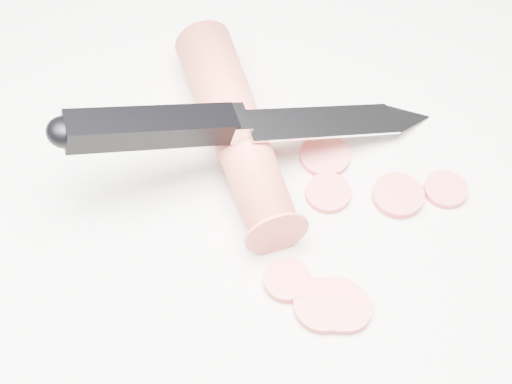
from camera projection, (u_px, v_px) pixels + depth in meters
ground at (291, 176)px, 0.52m from camera, size 2.40×2.40×0.00m
carrot at (236, 129)px, 0.51m from camera, size 0.10×0.19×0.04m
carrot_slice_0 at (346, 308)px, 0.46m from camera, size 0.03×0.03×0.01m
carrot_slice_1 at (337, 305)px, 0.46m from camera, size 0.04×0.04×0.01m
carrot_slice_2 at (323, 305)px, 0.46m from camera, size 0.04×0.04×0.01m
carrot_slice_3 at (445, 189)px, 0.51m from camera, size 0.03×0.03×0.01m
carrot_slice_4 at (325, 156)px, 0.53m from camera, size 0.04×0.04×0.01m
carrot_slice_5 at (328, 193)px, 0.51m from camera, size 0.03×0.03×0.01m
carrot_slice_6 at (398, 195)px, 0.51m from camera, size 0.04×0.04×0.01m
carrot_slice_7 at (287, 280)px, 0.47m from camera, size 0.03×0.03×0.01m
kitchen_knife at (259, 118)px, 0.49m from camera, size 0.27×0.12×0.09m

